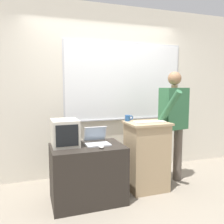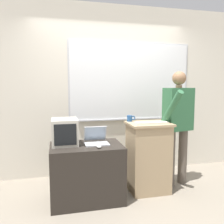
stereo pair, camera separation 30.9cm
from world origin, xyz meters
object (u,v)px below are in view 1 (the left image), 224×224
at_px(coffee_mug, 128,118).
at_px(laptop, 97,139).
at_px(lectern_podium, 146,156).
at_px(computer_mouse_by_laptop, 101,147).
at_px(crt_monitor, 65,133).
at_px(person_presenter, 174,119).
at_px(side_desk, 88,173).
at_px(wireless_keyboard, 150,122).

bearing_deg(coffee_mug, laptop, -158.98).
distance_m(lectern_podium, computer_mouse_by_laptop, 0.82).
distance_m(computer_mouse_by_laptop, crt_monitor, 0.49).
distance_m(lectern_podium, person_presenter, 0.70).
bearing_deg(side_desk, computer_mouse_by_laptop, -52.08).
bearing_deg(wireless_keyboard, side_desk, -178.87).
height_order(person_presenter, computer_mouse_by_laptop, person_presenter).
bearing_deg(wireless_keyboard, person_presenter, 18.42).
xyz_separation_m(side_desk, laptop, (0.13, 0.05, 0.42)).
xyz_separation_m(lectern_podium, side_desk, (-0.87, -0.08, -0.12)).
bearing_deg(laptop, computer_mouse_by_laptop, -90.86).
height_order(side_desk, crt_monitor, crt_monitor).
relative_size(person_presenter, wireless_keyboard, 3.79).
bearing_deg(laptop, coffee_mug, 21.02).
distance_m(laptop, crt_monitor, 0.41).
relative_size(side_desk, laptop, 2.98).
bearing_deg(coffee_mug, computer_mouse_by_laptop, -141.31).
height_order(laptop, computer_mouse_by_laptop, laptop).
bearing_deg(person_presenter, lectern_podium, -179.79).
xyz_separation_m(laptop, crt_monitor, (-0.40, 0.04, 0.10)).
distance_m(wireless_keyboard, computer_mouse_by_laptop, 0.81).
distance_m(computer_mouse_by_laptop, coffee_mug, 0.73).
distance_m(side_desk, wireless_keyboard, 1.08).
bearing_deg(coffee_mug, wireless_keyboard, -46.05).
height_order(lectern_podium, computer_mouse_by_laptop, lectern_podium).
xyz_separation_m(side_desk, coffee_mug, (0.66, 0.25, 0.65)).
bearing_deg(person_presenter, computer_mouse_by_laptop, -175.57).
distance_m(side_desk, person_presenter, 1.51).
height_order(lectern_podium, coffee_mug, coffee_mug).
height_order(wireless_keyboard, crt_monitor, crt_monitor).
xyz_separation_m(side_desk, crt_monitor, (-0.26, 0.09, 0.53)).
distance_m(side_desk, crt_monitor, 0.60).
xyz_separation_m(laptop, wireless_keyboard, (0.75, -0.03, 0.19)).
xyz_separation_m(lectern_podium, computer_mouse_by_laptop, (-0.74, -0.25, 0.26)).
distance_m(side_desk, coffee_mug, 0.96).
relative_size(computer_mouse_by_laptop, crt_monitor, 0.26).
bearing_deg(person_presenter, laptop, 174.61).
bearing_deg(crt_monitor, laptop, -5.78).
height_order(laptop, wireless_keyboard, wireless_keyboard).
xyz_separation_m(laptop, computer_mouse_by_laptop, (-0.00, -0.22, -0.04)).
xyz_separation_m(lectern_podium, coffee_mug, (-0.21, 0.17, 0.52)).
bearing_deg(side_desk, wireless_keyboard, 1.13).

